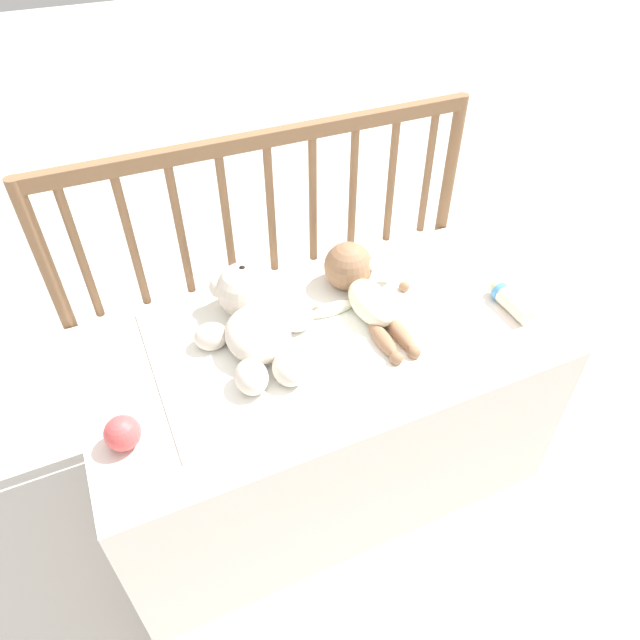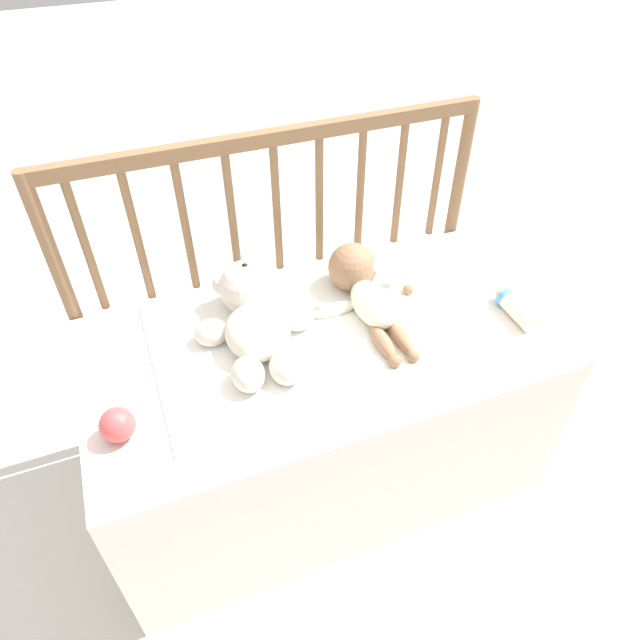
{
  "view_description": "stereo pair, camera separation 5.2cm",
  "coord_description": "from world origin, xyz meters",
  "px_view_note": "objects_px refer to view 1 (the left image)",
  "views": [
    {
      "loc": [
        -0.42,
        -0.91,
        1.51
      ],
      "look_at": [
        0.0,
        0.01,
        0.59
      ],
      "focal_mm": 32.0,
      "sensor_mm": 36.0,
      "label": 1
    },
    {
      "loc": [
        -0.37,
        -0.93,
        1.51
      ],
      "look_at": [
        0.0,
        0.01,
        0.59
      ],
      "focal_mm": 32.0,
      "sensor_mm": 36.0,
      "label": 2
    }
  ],
  "objects_px": {
    "toy_ball": "(122,433)",
    "baby": "(360,286)",
    "baby_bottle": "(510,301)",
    "teddy_bear": "(253,317)"
  },
  "relations": [
    {
      "from": "teddy_bear",
      "to": "baby_bottle",
      "type": "height_order",
      "value": "teddy_bear"
    },
    {
      "from": "toy_ball",
      "to": "baby_bottle",
      "type": "bearing_deg",
      "value": 1.41
    },
    {
      "from": "baby_bottle",
      "to": "baby",
      "type": "bearing_deg",
      "value": 151.7
    },
    {
      "from": "teddy_bear",
      "to": "baby_bottle",
      "type": "bearing_deg",
      "value": -15.5
    },
    {
      "from": "baby",
      "to": "toy_ball",
      "type": "xyz_separation_m",
      "value": [
        -0.65,
        -0.21,
        -0.01
      ]
    },
    {
      "from": "baby",
      "to": "toy_ball",
      "type": "relative_size",
      "value": 5.27
    },
    {
      "from": "toy_ball",
      "to": "baby",
      "type": "bearing_deg",
      "value": 17.92
    },
    {
      "from": "toy_ball",
      "to": "baby_bottle",
      "type": "height_order",
      "value": "toy_ball"
    },
    {
      "from": "baby",
      "to": "toy_ball",
      "type": "bearing_deg",
      "value": -162.08
    },
    {
      "from": "baby",
      "to": "baby_bottle",
      "type": "distance_m",
      "value": 0.39
    }
  ]
}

